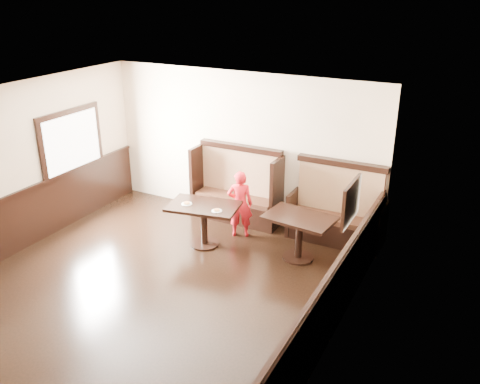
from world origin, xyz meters
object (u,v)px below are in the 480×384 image
Objects in this scene: booth_neighbor at (336,215)px; table_neighbor at (299,227)px; booth_main at (238,193)px; child at (240,204)px; table_main at (204,214)px.

table_neighbor is (-0.34, -0.91, 0.09)m from booth_neighbor.
booth_main is 1.42× the size of child.
child reaches higher than table_main.
booth_main is at bearing 179.95° from booth_neighbor.
booth_main is 1.22m from table_main.
table_neighbor is at bearing -29.59° from booth_main.
booth_main is 0.73m from child.
booth_main and booth_neighbor have the same top height.
table_main is 1.05× the size of child.
table_main is (-1.97, -1.22, 0.10)m from booth_neighbor.
booth_neighbor is 0.98m from table_neighbor.
booth_neighbor is (1.95, -0.00, -0.05)m from booth_main.
booth_neighbor is at bearing 75.76° from table_neighbor.
booth_main is at bearing 156.39° from table_neighbor.
booth_neighbor is at bearing -0.05° from booth_main.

